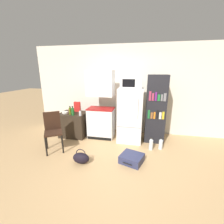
{
  "coord_description": "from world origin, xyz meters",
  "views": [
    {
      "loc": [
        0.45,
        -2.67,
        1.93
      ],
      "look_at": [
        -0.27,
        0.85,
        0.93
      ],
      "focal_mm": 24.0,
      "sensor_mm": 36.0,
      "label": 1
    }
  ],
  "objects": [
    {
      "name": "ground_plane",
      "position": [
        0.0,
        0.0,
        0.0
      ],
      "size": [
        24.0,
        24.0,
        0.0
      ],
      "primitive_type": "plane",
      "color": "tan"
    },
    {
      "name": "wall_back",
      "position": [
        0.2,
        2.0,
        1.34
      ],
      "size": [
        6.4,
        0.1,
        2.68
      ],
      "color": "silver",
      "rests_on": "ground_plane"
    },
    {
      "name": "bottle_olive_oil",
      "position": [
        -1.55,
        1.13,
        0.82
      ],
      "size": [
        0.08,
        0.08,
        0.24
      ],
      "color": "#566619",
      "rests_on": "side_table"
    },
    {
      "name": "water_bottle_front",
      "position": [
        0.73,
        0.86,
        0.14
      ],
      "size": [
        0.1,
        0.1,
        0.33
      ],
      "color": "silver",
      "rests_on": "ground_plane"
    },
    {
      "name": "suitcase_large_flat",
      "position": [
        0.3,
        0.23,
        0.08
      ],
      "size": [
        0.57,
        0.55,
        0.17
      ],
      "rotation": [
        0.0,
        0.0,
        -0.33
      ],
      "color": "navy",
      "rests_on": "ground_plane"
    },
    {
      "name": "kitchen_hutch",
      "position": [
        -0.71,
        1.36,
        0.9
      ],
      "size": [
        0.75,
        0.49,
        1.94
      ],
      "color": "white",
      "rests_on": "ground_plane"
    },
    {
      "name": "handbag",
      "position": [
        -0.77,
        -0.04,
        0.12
      ],
      "size": [
        0.36,
        0.2,
        0.33
      ],
      "color": "black",
      "rests_on": "ground_plane"
    },
    {
      "name": "bowl",
      "position": [
        -1.75,
        1.2,
        0.74
      ],
      "size": [
        0.17,
        0.17,
        0.05
      ],
      "color": "silver",
      "rests_on": "side_table"
    },
    {
      "name": "bottle_green_tall",
      "position": [
        -1.44,
        1.07,
        0.82
      ],
      "size": [
        0.08,
        0.08,
        0.26
      ],
      "color": "#1E6028",
      "rests_on": "side_table"
    },
    {
      "name": "refrigerator",
      "position": [
        0.15,
        1.29,
        0.74
      ],
      "size": [
        0.65,
        0.63,
        1.49
      ],
      "color": "white",
      "rests_on": "ground_plane"
    },
    {
      "name": "microwave",
      "position": [
        0.14,
        1.29,
        1.63
      ],
      "size": [
        0.54,
        0.38,
        0.29
      ],
      "color": "silver",
      "rests_on": "refrigerator"
    },
    {
      "name": "cereal_box",
      "position": [
        -1.48,
        1.46,
        0.86
      ],
      "size": [
        0.19,
        0.07,
        0.3
      ],
      "color": "red",
      "rests_on": "side_table"
    },
    {
      "name": "bookshelf",
      "position": [
        0.82,
        1.4,
        0.92
      ],
      "size": [
        0.52,
        0.41,
        1.83
      ],
      "color": "black",
      "rests_on": "ground_plane"
    },
    {
      "name": "water_bottle_middle",
      "position": [
        0.97,
        0.94,
        0.13
      ],
      "size": [
        0.1,
        0.1,
        0.31
      ],
      "color": "silver",
      "rests_on": "ground_plane"
    },
    {
      "name": "bottle_clear_short",
      "position": [
        -1.22,
        1.07,
        0.78
      ],
      "size": [
        0.06,
        0.06,
        0.16
      ],
      "color": "silver",
      "rests_on": "side_table"
    },
    {
      "name": "bottle_ketchup_red",
      "position": [
        -1.63,
        1.28,
        0.78
      ],
      "size": [
        0.08,
        0.08,
        0.16
      ],
      "color": "#AD1914",
      "rests_on": "side_table"
    },
    {
      "name": "side_table",
      "position": [
        -1.54,
        1.29,
        0.36
      ],
      "size": [
        0.77,
        0.63,
        0.71
      ],
      "color": "#2D2319",
      "rests_on": "ground_plane"
    },
    {
      "name": "chair",
      "position": [
        -1.66,
        0.39,
        0.57
      ],
      "size": [
        0.55,
        0.55,
        0.96
      ],
      "rotation": [
        0.0,
        0.0,
        0.57
      ],
      "color": "black",
      "rests_on": "ground_plane"
    }
  ]
}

